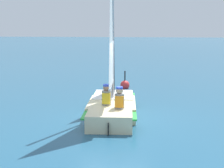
{
  "coord_description": "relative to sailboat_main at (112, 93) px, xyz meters",
  "views": [
    {
      "loc": [
        2.07,
        -10.01,
        2.85
      ],
      "look_at": [
        0.0,
        0.0,
        1.1
      ],
      "focal_mm": 50.0,
      "sensor_mm": 36.0,
      "label": 1
    }
  ],
  "objects": [
    {
      "name": "buoy_marker",
      "position": [
        -0.41,
        5.18,
        -0.63
      ],
      "size": [
        0.46,
        0.46,
        0.95
      ],
      "color": "red",
      "rests_on": "ground_plane"
    },
    {
      "name": "sailor_crew",
      "position": [
        0.4,
        -0.82,
        -0.17
      ],
      "size": [
        0.34,
        0.38,
        1.16
      ],
      "rotation": [
        0.0,
        0.0,
        1.72
      ],
      "color": "black",
      "rests_on": "ground_plane"
    },
    {
      "name": "sailor_helm",
      "position": [
        -0.09,
        -0.45,
        -0.17
      ],
      "size": [
        0.34,
        0.38,
        1.16
      ],
      "rotation": [
        0.0,
        0.0,
        1.72
      ],
      "color": "black",
      "rests_on": "ground_plane"
    },
    {
      "name": "sailboat_main",
      "position": [
        0.0,
        0.0,
        0.0
      ],
      "size": [
        2.13,
        4.03,
        5.95
      ],
      "rotation": [
        0.0,
        0.0,
        1.72
      ],
      "color": "beige",
      "rests_on": "ground_plane"
    },
    {
      "name": "ground_plane",
      "position": [
        -0.01,
        0.03,
        -0.8
      ],
      "size": [
        260.0,
        260.0,
        0.0
      ],
      "primitive_type": "plane",
      "color": "#235675"
    }
  ]
}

